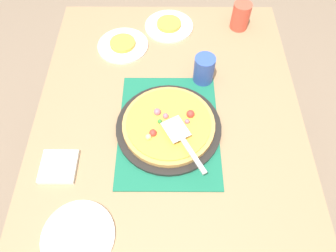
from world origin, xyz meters
TOP-DOWN VIEW (x-y plane):
  - ground_plane at (0.00, 0.00)m, footprint 8.00×8.00m
  - dining_table at (0.00, 0.00)m, footprint 1.40×1.00m
  - placemat at (0.00, 0.00)m, footprint 0.48×0.36m
  - pizza_pan at (0.00, 0.00)m, footprint 0.38×0.38m
  - pizza at (0.00, 0.00)m, footprint 0.33×0.33m
  - plate_near_left at (0.55, -0.00)m, footprint 0.22×0.22m
  - plate_far_right at (0.43, 0.20)m, footprint 0.22×0.22m
  - plate_side at (-0.38, 0.27)m, footprint 0.22×0.22m
  - served_slice_left at (0.55, -0.00)m, footprint 0.11×0.11m
  - served_slice_right at (0.43, 0.20)m, footprint 0.11×0.11m
  - cup_near at (0.56, -0.32)m, footprint 0.08×0.08m
  - cup_far at (0.23, -0.14)m, footprint 0.08×0.08m
  - pizza_server at (-0.09, -0.05)m, footprint 0.22×0.15m
  - napkin_stack at (-0.16, 0.37)m, footprint 0.12×0.12m

SIDE VIEW (x-z plane):
  - ground_plane at x=0.00m, z-range 0.00..0.00m
  - dining_table at x=0.00m, z-range 0.27..1.02m
  - placemat at x=0.00m, z-range 0.75..0.76m
  - plate_near_left at x=0.55m, z-range 0.75..0.76m
  - plate_far_right at x=0.43m, z-range 0.75..0.76m
  - plate_side at x=-0.38m, z-range 0.75..0.76m
  - napkin_stack at x=-0.16m, z-range 0.75..0.77m
  - pizza_pan at x=0.00m, z-range 0.76..0.77m
  - served_slice_left at x=0.55m, z-range 0.76..0.78m
  - served_slice_right at x=0.43m, z-range 0.76..0.78m
  - pizza at x=0.00m, z-range 0.76..0.81m
  - cup_near at x=0.56m, z-range 0.75..0.87m
  - cup_far at x=0.23m, z-range 0.75..0.87m
  - pizza_server at x=-0.09m, z-range 0.82..0.82m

